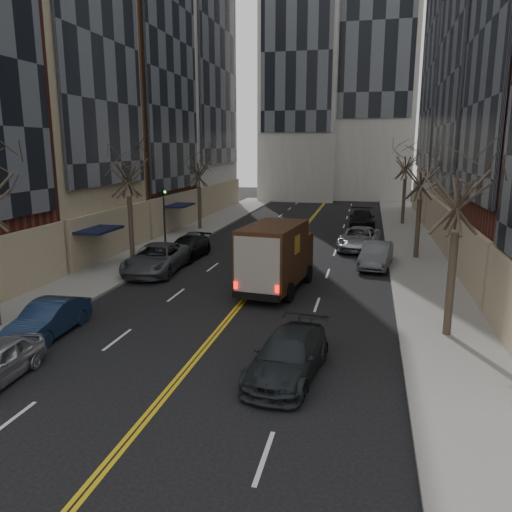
# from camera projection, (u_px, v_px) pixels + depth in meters

# --- Properties ---
(ground) EXTENTS (160.00, 160.00, 0.00)m
(ground) POSITION_uv_depth(u_px,v_px,m) (86.00, 491.00, 10.69)
(ground) COLOR black
(ground) RESTS_ON ground
(sidewalk_left) EXTENTS (4.00, 66.00, 0.15)m
(sidewalk_left) POSITION_uv_depth(u_px,v_px,m) (172.00, 241.00, 38.33)
(sidewalk_left) COLOR slate
(sidewalk_left) RESTS_ON ground
(sidewalk_right) EXTENTS (4.00, 66.00, 0.15)m
(sidewalk_right) POSITION_uv_depth(u_px,v_px,m) (416.00, 252.00, 34.45)
(sidewalk_right) COLOR slate
(sidewalk_right) RESTS_ON ground
(streetwall_left) EXTENTS (14.00, 49.50, 36.00)m
(streetwall_left) POSITION_uv_depth(u_px,v_px,m) (99.00, 41.00, 40.29)
(streetwall_left) COLOR #562319
(streetwall_left) RESTS_ON ground
(tree_lf_mid) EXTENTS (3.20, 3.20, 8.91)m
(tree_lf_mid) POSITION_uv_depth(u_px,v_px,m) (127.00, 157.00, 30.22)
(tree_lf_mid) COLOR #382D23
(tree_lf_mid) RESTS_ON sidewalk_left
(tree_lf_far) EXTENTS (3.20, 3.20, 8.12)m
(tree_lf_far) POSITION_uv_depth(u_px,v_px,m) (198.00, 161.00, 42.72)
(tree_lf_far) COLOR #382D23
(tree_lf_far) RESTS_ON sidewalk_left
(tree_rt_near) EXTENTS (3.20, 3.20, 8.71)m
(tree_rt_near) POSITION_uv_depth(u_px,v_px,m) (461.00, 168.00, 17.88)
(tree_rt_near) COLOR #382D23
(tree_rt_near) RESTS_ON sidewalk_right
(tree_rt_mid) EXTENTS (3.20, 3.20, 8.32)m
(tree_rt_mid) POSITION_uv_depth(u_px,v_px,m) (422.00, 164.00, 31.28)
(tree_rt_mid) COLOR #382D23
(tree_rt_mid) RESTS_ON sidewalk_right
(tree_rt_far) EXTENTS (3.20, 3.20, 9.11)m
(tree_rt_far) POSITION_uv_depth(u_px,v_px,m) (407.00, 152.00, 45.44)
(tree_rt_far) COLOR #382D23
(tree_rt_far) RESTS_ON sidewalk_right
(traffic_signal) EXTENTS (0.29, 0.26, 4.70)m
(traffic_signal) POSITION_uv_depth(u_px,v_px,m) (164.00, 215.00, 32.63)
(traffic_signal) COLOR black
(traffic_signal) RESTS_ON sidewalk_left
(ups_truck) EXTENTS (3.16, 6.59, 3.48)m
(ups_truck) POSITION_uv_depth(u_px,v_px,m) (276.00, 257.00, 25.21)
(ups_truck) COLOR black
(ups_truck) RESTS_ON ground
(observer_sedan) EXTENTS (2.51, 4.97, 1.39)m
(observer_sedan) POSITION_uv_depth(u_px,v_px,m) (288.00, 356.00, 15.89)
(observer_sedan) COLOR black
(observer_sedan) RESTS_ON ground
(taxi) EXTENTS (2.84, 5.74, 1.56)m
(taxi) POSITION_uv_depth(u_px,v_px,m) (267.00, 253.00, 30.67)
(taxi) COLOR yellow
(taxi) RESTS_ON ground
(pedestrian) EXTENTS (0.60, 0.74, 1.77)m
(pedestrian) POSITION_uv_depth(u_px,v_px,m) (283.00, 263.00, 27.77)
(pedestrian) COLOR black
(pedestrian) RESTS_ON ground
(parked_lf_b) EXTENTS (1.57, 4.16, 1.36)m
(parked_lf_b) POSITION_uv_depth(u_px,v_px,m) (49.00, 319.00, 19.37)
(parked_lf_b) COLOR #101C32
(parked_lf_b) RESTS_ON ground
(parked_lf_c) EXTENTS (3.14, 6.10, 1.65)m
(parked_lf_c) POSITION_uv_depth(u_px,v_px,m) (156.00, 259.00, 29.07)
(parked_lf_c) COLOR #44474B
(parked_lf_c) RESTS_ON ground
(parked_lf_d) EXTENTS (2.19, 4.94, 1.41)m
(parked_lf_d) POSITION_uv_depth(u_px,v_px,m) (187.00, 248.00, 32.75)
(parked_lf_d) COLOR black
(parked_lf_d) RESTS_ON ground
(parked_lf_e) EXTENTS (2.17, 4.41, 1.45)m
(parked_lf_e) POSITION_uv_depth(u_px,v_px,m) (193.00, 242.00, 34.60)
(parked_lf_e) COLOR #ACAFB4
(parked_lf_e) RESTS_ON ground
(parked_rt_a) EXTENTS (2.22, 4.80, 1.52)m
(parked_rt_a) POSITION_uv_depth(u_px,v_px,m) (376.00, 255.00, 30.34)
(parked_rt_a) COLOR #505358
(parked_rt_a) RESTS_ON ground
(parked_rt_b) EXTENTS (3.23, 5.87, 1.56)m
(parked_rt_b) POSITION_uv_depth(u_px,v_px,m) (359.00, 239.00, 35.67)
(parked_rt_b) COLOR #A3A6AB
(parked_rt_b) RESTS_ON ground
(parked_rt_c) EXTENTS (2.40, 5.54, 1.59)m
(parked_rt_c) POSITION_uv_depth(u_px,v_px,m) (362.00, 219.00, 45.41)
(parked_rt_c) COLOR black
(parked_rt_c) RESTS_ON ground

